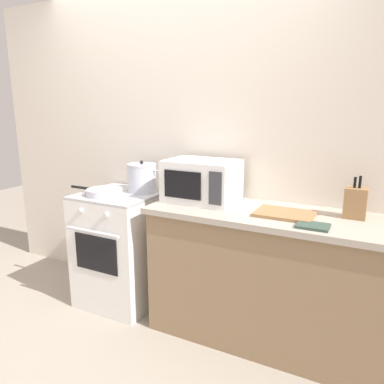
% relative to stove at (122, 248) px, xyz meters
% --- Properties ---
extents(ground_plane, '(10.00, 10.00, 0.00)m').
position_rel_stove_xyz_m(ground_plane, '(0.35, -0.60, -0.46)').
color(ground_plane, '#9E9384').
extents(back_wall, '(4.40, 0.10, 2.50)m').
position_rel_stove_xyz_m(back_wall, '(0.65, 0.37, 0.79)').
color(back_wall, silver).
rests_on(back_wall, ground_plane).
extents(lower_cabinet_right, '(1.64, 0.56, 0.88)m').
position_rel_stove_xyz_m(lower_cabinet_right, '(1.25, 0.02, -0.02)').
color(lower_cabinet_right, '#8C7051').
rests_on(lower_cabinet_right, ground_plane).
extents(countertop_right, '(1.70, 0.60, 0.04)m').
position_rel_stove_xyz_m(countertop_right, '(1.25, 0.02, 0.44)').
color(countertop_right, '#ADA393').
rests_on(countertop_right, lower_cabinet_right).
extents(stove, '(0.60, 0.64, 0.92)m').
position_rel_stove_xyz_m(stove, '(0.00, 0.00, 0.00)').
color(stove, white).
rests_on(stove, ground_plane).
extents(stock_pot, '(0.31, 0.23, 0.25)m').
position_rel_stove_xyz_m(stock_pot, '(0.13, 0.13, 0.57)').
color(stock_pot, silver).
rests_on(stock_pot, stove).
extents(frying_pan, '(0.48, 0.28, 0.05)m').
position_rel_stove_xyz_m(frying_pan, '(-0.07, -0.10, 0.48)').
color(frying_pan, silver).
rests_on(frying_pan, stove).
extents(microwave, '(0.50, 0.37, 0.30)m').
position_rel_stove_xyz_m(microwave, '(0.69, 0.08, 0.61)').
color(microwave, white).
rests_on(microwave, countertop_right).
extents(cutting_board, '(0.36, 0.26, 0.02)m').
position_rel_stove_xyz_m(cutting_board, '(1.31, 0.00, 0.47)').
color(cutting_board, '#997047').
rests_on(cutting_board, countertop_right).
extents(knife_block, '(0.13, 0.10, 0.27)m').
position_rel_stove_xyz_m(knife_block, '(1.70, 0.14, 0.56)').
color(knife_block, '#997047').
rests_on(knife_block, countertop_right).
extents(oven_mitt, '(0.18, 0.14, 0.02)m').
position_rel_stove_xyz_m(oven_mitt, '(1.51, -0.16, 0.47)').
color(oven_mitt, '#384C42').
rests_on(oven_mitt, countertop_right).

